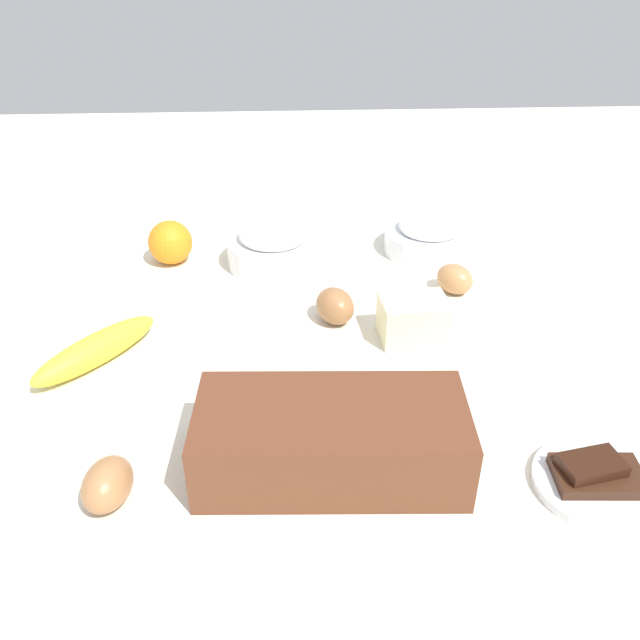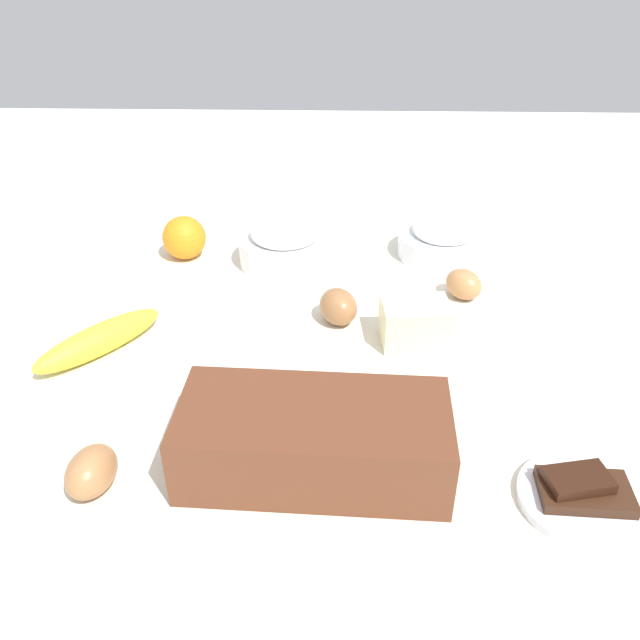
{
  "view_description": "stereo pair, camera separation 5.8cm",
  "coord_description": "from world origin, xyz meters",
  "px_view_note": "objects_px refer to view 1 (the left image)",
  "views": [
    {
      "loc": [
        0.04,
        0.75,
        0.51
      ],
      "look_at": [
        0.0,
        0.0,
        0.04
      ],
      "focal_mm": 37.2,
      "sensor_mm": 36.0,
      "label": 1
    },
    {
      "loc": [
        -0.02,
        0.75,
        0.51
      ],
      "look_at": [
        0.0,
        0.0,
        0.04
      ],
      "focal_mm": 37.2,
      "sensor_mm": 36.0,
      "label": 2
    }
  ],
  "objects_px": {
    "egg_near_butter": "(335,306)",
    "chocolate_plate": "(596,480)",
    "banana": "(96,350)",
    "orange_fruit": "(170,242)",
    "flour_bowl": "(274,245)",
    "egg_loose": "(455,279)",
    "butter_block": "(413,319)",
    "egg_beside_bowl": "(108,484)",
    "loaf_pan": "(332,438)",
    "sugar_bowl": "(429,235)"
  },
  "relations": [
    {
      "from": "orange_fruit",
      "to": "egg_near_butter",
      "type": "xyz_separation_m",
      "value": [
        -0.26,
        0.2,
        -0.01
      ]
    },
    {
      "from": "orange_fruit",
      "to": "butter_block",
      "type": "height_order",
      "value": "orange_fruit"
    },
    {
      "from": "egg_beside_bowl",
      "to": "butter_block",
      "type": "bearing_deg",
      "value": -141.63
    },
    {
      "from": "egg_near_butter",
      "to": "orange_fruit",
      "type": "bearing_deg",
      "value": -37.44
    },
    {
      "from": "egg_near_butter",
      "to": "chocolate_plate",
      "type": "relative_size",
      "value": 0.5
    },
    {
      "from": "flour_bowl",
      "to": "chocolate_plate",
      "type": "bearing_deg",
      "value": 123.06
    },
    {
      "from": "flour_bowl",
      "to": "chocolate_plate",
      "type": "xyz_separation_m",
      "value": [
        -0.34,
        0.52,
        -0.02
      ]
    },
    {
      "from": "loaf_pan",
      "to": "chocolate_plate",
      "type": "distance_m",
      "value": 0.27
    },
    {
      "from": "sugar_bowl",
      "to": "egg_loose",
      "type": "relative_size",
      "value": 2.55
    },
    {
      "from": "egg_beside_bowl",
      "to": "egg_loose",
      "type": "relative_size",
      "value": 1.11
    },
    {
      "from": "loaf_pan",
      "to": "butter_block",
      "type": "relative_size",
      "value": 3.17
    },
    {
      "from": "sugar_bowl",
      "to": "orange_fruit",
      "type": "xyz_separation_m",
      "value": [
        0.44,
        0.02,
        0.01
      ]
    },
    {
      "from": "chocolate_plate",
      "to": "loaf_pan",
      "type": "bearing_deg",
      "value": -8.74
    },
    {
      "from": "egg_beside_bowl",
      "to": "chocolate_plate",
      "type": "distance_m",
      "value": 0.5
    },
    {
      "from": "sugar_bowl",
      "to": "orange_fruit",
      "type": "bearing_deg",
      "value": 2.52
    },
    {
      "from": "egg_near_butter",
      "to": "chocolate_plate",
      "type": "xyz_separation_m",
      "value": [
        -0.25,
        0.33,
        -0.02
      ]
    },
    {
      "from": "orange_fruit",
      "to": "egg_beside_bowl",
      "type": "bearing_deg",
      "value": 91.11
    },
    {
      "from": "orange_fruit",
      "to": "egg_beside_bowl",
      "type": "distance_m",
      "value": 0.53
    },
    {
      "from": "egg_beside_bowl",
      "to": "loaf_pan",
      "type": "bearing_deg",
      "value": -170.95
    },
    {
      "from": "sugar_bowl",
      "to": "banana",
      "type": "xyz_separation_m",
      "value": [
        0.49,
        0.3,
        -0.01
      ]
    },
    {
      "from": "banana",
      "to": "sugar_bowl",
      "type": "bearing_deg",
      "value": -148.54
    },
    {
      "from": "egg_near_butter",
      "to": "egg_beside_bowl",
      "type": "xyz_separation_m",
      "value": [
        0.25,
        0.33,
        -0.0
      ]
    },
    {
      "from": "loaf_pan",
      "to": "egg_beside_bowl",
      "type": "distance_m",
      "value": 0.23
    },
    {
      "from": "egg_loose",
      "to": "chocolate_plate",
      "type": "distance_m",
      "value": 0.41
    },
    {
      "from": "flour_bowl",
      "to": "banana",
      "type": "bearing_deg",
      "value": 49.35
    },
    {
      "from": "loaf_pan",
      "to": "sugar_bowl",
      "type": "xyz_separation_m",
      "value": [
        -0.2,
        -0.51,
        -0.01
      ]
    },
    {
      "from": "sugar_bowl",
      "to": "egg_beside_bowl",
      "type": "bearing_deg",
      "value": 52.01
    },
    {
      "from": "chocolate_plate",
      "to": "flour_bowl",
      "type": "bearing_deg",
      "value": -56.94
    },
    {
      "from": "butter_block",
      "to": "egg_beside_bowl",
      "type": "distance_m",
      "value": 0.45
    },
    {
      "from": "orange_fruit",
      "to": "chocolate_plate",
      "type": "height_order",
      "value": "orange_fruit"
    },
    {
      "from": "orange_fruit",
      "to": "butter_block",
      "type": "bearing_deg",
      "value": 145.84
    },
    {
      "from": "egg_near_butter",
      "to": "chocolate_plate",
      "type": "distance_m",
      "value": 0.41
    },
    {
      "from": "egg_near_butter",
      "to": "flour_bowl",
      "type": "bearing_deg",
      "value": -64.06
    },
    {
      "from": "sugar_bowl",
      "to": "butter_block",
      "type": "relative_size",
      "value": 1.69
    },
    {
      "from": "flour_bowl",
      "to": "egg_loose",
      "type": "distance_m",
      "value": 0.3
    },
    {
      "from": "flour_bowl",
      "to": "egg_loose",
      "type": "xyz_separation_m",
      "value": [
        -0.28,
        0.11,
        -0.01
      ]
    },
    {
      "from": "loaf_pan",
      "to": "flour_bowl",
      "type": "xyz_separation_m",
      "value": [
        0.07,
        -0.47,
        -0.01
      ]
    },
    {
      "from": "butter_block",
      "to": "egg_near_butter",
      "type": "distance_m",
      "value": 0.11
    },
    {
      "from": "butter_block",
      "to": "flour_bowl",
      "type": "bearing_deg",
      "value": -50.1
    },
    {
      "from": "egg_beside_bowl",
      "to": "egg_loose",
      "type": "bearing_deg",
      "value": -137.45
    },
    {
      "from": "butter_block",
      "to": "orange_fruit",
      "type": "bearing_deg",
      "value": -34.16
    },
    {
      "from": "banana",
      "to": "orange_fruit",
      "type": "distance_m",
      "value": 0.29
    },
    {
      "from": "chocolate_plate",
      "to": "butter_block",
      "type": "bearing_deg",
      "value": -63.39
    },
    {
      "from": "butter_block",
      "to": "chocolate_plate",
      "type": "bearing_deg",
      "value": 116.61
    },
    {
      "from": "sugar_bowl",
      "to": "chocolate_plate",
      "type": "bearing_deg",
      "value": 97.25
    },
    {
      "from": "flour_bowl",
      "to": "chocolate_plate",
      "type": "height_order",
      "value": "flour_bowl"
    },
    {
      "from": "loaf_pan",
      "to": "sugar_bowl",
      "type": "bearing_deg",
      "value": -108.91
    },
    {
      "from": "egg_loose",
      "to": "orange_fruit",
      "type": "bearing_deg",
      "value": -15.36
    },
    {
      "from": "butter_block",
      "to": "egg_loose",
      "type": "distance_m",
      "value": 0.15
    },
    {
      "from": "butter_block",
      "to": "egg_loose",
      "type": "xyz_separation_m",
      "value": [
        -0.09,
        -0.12,
        -0.01
      ]
    }
  ]
}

